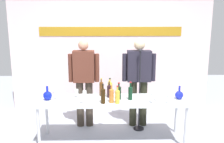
% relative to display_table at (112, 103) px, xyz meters
% --- Properties ---
extents(ground_plane, '(10.00, 10.00, 0.00)m').
position_rel_display_table_xyz_m(ground_plane, '(0.00, 0.00, -0.68)').
color(ground_plane, '#9BA0AD').
extents(back_wall, '(4.47, 0.11, 3.00)m').
position_rel_display_table_xyz_m(back_wall, '(0.00, 1.59, 0.82)').
color(back_wall, silver).
rests_on(back_wall, ground).
extents(display_table, '(2.48, 0.66, 0.73)m').
position_rel_display_table_xyz_m(display_table, '(0.00, 0.00, 0.00)').
color(display_table, silver).
rests_on(display_table, ground).
extents(decanter_blue_left, '(0.15, 0.15, 0.24)m').
position_rel_display_table_xyz_m(decanter_blue_left, '(-1.07, 0.00, 0.13)').
color(decanter_blue_left, '#0F1EB4').
rests_on(decanter_blue_left, display_table).
extents(decanter_blue_right, '(0.14, 0.14, 0.23)m').
position_rel_display_table_xyz_m(decanter_blue_right, '(1.13, 0.00, 0.13)').
color(decanter_blue_right, '#1924B3').
rests_on(decanter_blue_right, display_table).
extents(presenter_left, '(0.58, 0.22, 1.68)m').
position_rel_display_table_xyz_m(presenter_left, '(-0.52, 0.61, 0.28)').
color(presenter_left, '#393027').
rests_on(presenter_left, ground).
extents(presenter_right, '(0.63, 0.22, 1.71)m').
position_rel_display_table_xyz_m(presenter_right, '(0.52, 0.61, 0.31)').
color(presenter_right, '#27271A').
rests_on(presenter_right, ground).
extents(wine_bottle_0, '(0.07, 0.07, 0.32)m').
position_rel_display_table_xyz_m(wine_bottle_0, '(-0.19, 0.21, 0.19)').
color(wine_bottle_0, '#542F13').
rests_on(wine_bottle_0, display_table).
extents(wine_bottle_1, '(0.07, 0.07, 0.29)m').
position_rel_display_table_xyz_m(wine_bottle_1, '(0.08, -0.19, 0.18)').
color(wine_bottle_1, gold).
rests_on(wine_bottle_1, display_table).
extents(wine_bottle_2, '(0.08, 0.08, 0.29)m').
position_rel_display_table_xyz_m(wine_bottle_2, '(0.11, 0.01, 0.18)').
color(wine_bottle_2, black).
rests_on(wine_bottle_2, display_table).
extents(wine_bottle_3, '(0.07, 0.07, 0.29)m').
position_rel_display_table_xyz_m(wine_bottle_3, '(-0.05, 0.12, 0.18)').
color(wine_bottle_3, black).
rests_on(wine_bottle_3, display_table).
extents(wine_bottle_4, '(0.07, 0.07, 0.31)m').
position_rel_display_table_xyz_m(wine_bottle_4, '(0.30, -0.02, 0.19)').
color(wine_bottle_4, black).
rests_on(wine_bottle_4, display_table).
extents(wine_bottle_5, '(0.07, 0.07, 0.32)m').
position_rel_display_table_xyz_m(wine_bottle_5, '(-0.15, -0.19, 0.19)').
color(wine_bottle_5, black).
rests_on(wine_bottle_5, display_table).
extents(wine_bottle_6, '(0.07, 0.07, 0.31)m').
position_rel_display_table_xyz_m(wine_bottle_6, '(-0.04, 0.22, 0.19)').
color(wine_bottle_6, gold).
rests_on(wine_bottle_6, display_table).
extents(wine_bottle_7, '(0.07, 0.07, 0.30)m').
position_rel_display_table_xyz_m(wine_bottle_7, '(-0.02, -0.16, 0.19)').
color(wine_bottle_7, '#CA702B').
rests_on(wine_bottle_7, display_table).
extents(wine_glass_left_0, '(0.07, 0.07, 0.16)m').
position_rel_display_table_xyz_m(wine_glass_left_0, '(-0.46, -0.02, 0.17)').
color(wine_glass_left_0, white).
rests_on(wine_glass_left_0, display_table).
extents(wine_glass_left_1, '(0.06, 0.06, 0.15)m').
position_rel_display_table_xyz_m(wine_glass_left_1, '(-0.79, -0.06, 0.16)').
color(wine_glass_left_1, white).
rests_on(wine_glass_left_1, display_table).
extents(wine_glass_left_2, '(0.07, 0.07, 0.15)m').
position_rel_display_table_xyz_m(wine_glass_left_2, '(-0.48, -0.18, 0.17)').
color(wine_glass_left_2, white).
rests_on(wine_glass_left_2, display_table).
extents(wine_glass_left_3, '(0.07, 0.07, 0.15)m').
position_rel_display_table_xyz_m(wine_glass_left_3, '(-0.61, 0.12, 0.16)').
color(wine_glass_left_3, white).
rests_on(wine_glass_left_3, display_table).
extents(wine_glass_left_4, '(0.07, 0.07, 0.15)m').
position_rel_display_table_xyz_m(wine_glass_left_4, '(-0.94, 0.05, 0.17)').
color(wine_glass_left_4, white).
rests_on(wine_glass_left_4, display_table).
extents(wine_glass_right_0, '(0.06, 0.06, 0.15)m').
position_rel_display_table_xyz_m(wine_glass_right_0, '(0.74, -0.09, 0.16)').
color(wine_glass_right_0, white).
rests_on(wine_glass_right_0, display_table).
extents(wine_glass_right_1, '(0.07, 0.07, 0.17)m').
position_rel_display_table_xyz_m(wine_glass_right_1, '(0.99, 0.10, 0.17)').
color(wine_glass_right_1, white).
rests_on(wine_glass_right_1, display_table).
extents(wine_glass_right_2, '(0.06, 0.06, 0.14)m').
position_rel_display_table_xyz_m(wine_glass_right_2, '(0.89, -0.23, 0.16)').
color(wine_glass_right_2, white).
rests_on(wine_glass_right_2, display_table).
extents(wine_glass_right_3, '(0.06, 0.06, 0.17)m').
position_rel_display_table_xyz_m(wine_glass_right_3, '(0.64, -0.20, 0.17)').
color(wine_glass_right_3, white).
rests_on(wine_glass_right_3, display_table).
extents(microphone_stand, '(0.20, 0.20, 1.54)m').
position_rel_display_table_xyz_m(microphone_stand, '(0.51, 0.42, -0.16)').
color(microphone_stand, black).
rests_on(microphone_stand, ground).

